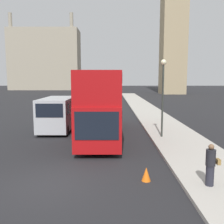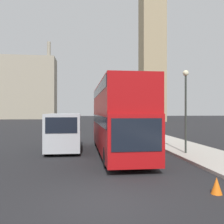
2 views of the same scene
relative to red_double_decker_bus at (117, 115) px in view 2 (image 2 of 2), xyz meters
The scene contains 7 objects.
ground_plane 8.90m from the red_double_decker_bus, 101.24° to the right, with size 300.00×300.00×0.00m, color black.
building_block_distant 83.87m from the red_double_decker_bus, 107.26° to the left, with size 25.83×10.68×27.58m.
red_double_decker_bus is the anchor object (origin of this frame).
white_van 3.93m from the red_double_decker_bus, 156.60° to the left, with size 2.21×5.10×2.55m.
street_lamp 4.38m from the red_double_decker_bus, 15.44° to the right, with size 0.36×0.36×5.10m.
parked_sedan 23.25m from the red_double_decker_bus, 100.80° to the left, with size 1.70×4.68×1.53m.
traffic_cone 8.68m from the red_double_decker_bus, 75.62° to the right, with size 0.36×0.36×0.55m.
Camera 2 is at (-0.64, -7.41, 2.70)m, focal length 40.00 mm.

